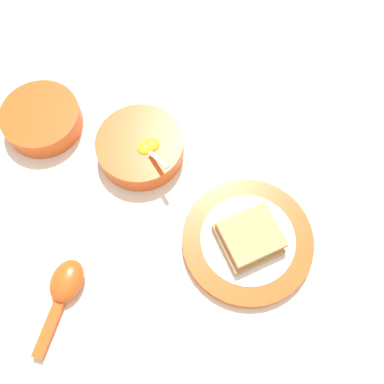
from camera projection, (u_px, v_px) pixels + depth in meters
ground_plane at (169, 145)px, 0.79m from camera, size 3.00×3.00×0.00m
egg_bowl at (140, 147)px, 0.77m from camera, size 0.15×0.15×0.07m
toast_plate at (247, 241)px, 0.72m from camera, size 0.21×0.21×0.02m
toast_sandwich at (250, 237)px, 0.70m from camera, size 0.09×0.09×0.03m
soup_spoon at (64, 288)px, 0.68m from camera, size 0.12×0.13×0.03m
congee_bowl at (42, 118)px, 0.79m from camera, size 0.14×0.14×0.04m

